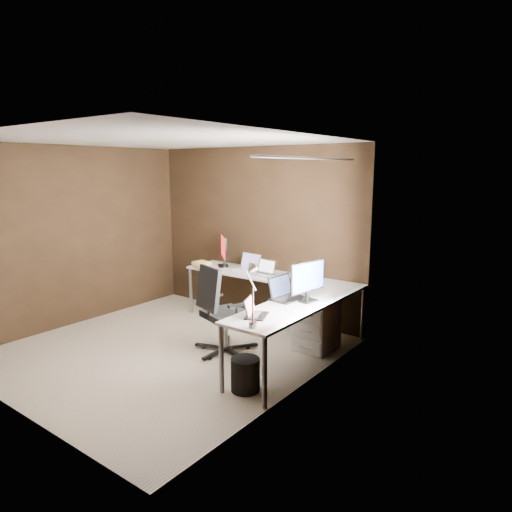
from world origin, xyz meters
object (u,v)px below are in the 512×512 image
at_px(laptop_white, 248,267).
at_px(laptop_black_small, 254,312).
at_px(book_stack, 202,265).
at_px(office_chair, 223,327).
at_px(drawer_pedestal, 317,325).
at_px(monitor_right, 308,279).
at_px(laptop_silver, 264,271).
at_px(desk_lamp, 251,287).
at_px(laptop_black_big, 285,294).
at_px(wastebasket, 245,375).
at_px(monitor_left, 224,249).

xyz_separation_m(laptop_white, laptop_black_small, (1.35, -1.65, -0.01)).
xyz_separation_m(book_stack, office_chair, (1.21, -0.94, -0.46)).
bearing_deg(drawer_pedestal, monitor_right, -75.29).
xyz_separation_m(laptop_silver, desk_lamp, (1.11, -1.76, 0.32)).
height_order(laptop_black_big, desk_lamp, desk_lamp).
height_order(desk_lamp, wastebasket, desk_lamp).
distance_m(laptop_black_big, laptop_black_small, 0.72).
xyz_separation_m(monitor_right, book_stack, (-2.17, 0.60, -0.21)).
bearing_deg(monitor_left, laptop_black_small, 0.99).
height_order(laptop_black_big, book_stack, laptop_black_big).
xyz_separation_m(laptop_white, book_stack, (-0.66, -0.27, -0.01)).
height_order(drawer_pedestal, laptop_black_big, laptop_black_big).
distance_m(laptop_silver, office_chair, 1.22).
bearing_deg(wastebasket, desk_lamp, -22.78).
xyz_separation_m(laptop_white, desk_lamp, (1.47, -1.85, 0.32)).
xyz_separation_m(drawer_pedestal, monitor_left, (-1.83, 0.40, 0.69)).
xyz_separation_m(laptop_white, laptop_silver, (0.36, -0.10, -0.01)).
xyz_separation_m(laptop_black_big, desk_lamp, (0.23, -0.93, 0.31)).
height_order(laptop_white, desk_lamp, desk_lamp).
distance_m(drawer_pedestal, laptop_black_big, 0.72).
height_order(laptop_silver, desk_lamp, desk_lamp).
bearing_deg(laptop_black_small, desk_lamp, -171.67).
height_order(laptop_black_small, office_chair, office_chair).
bearing_deg(laptop_black_small, laptop_silver, 10.06).
height_order(monitor_right, laptop_white, monitor_right).
distance_m(laptop_white, laptop_black_small, 2.13).
xyz_separation_m(laptop_silver, laptop_black_big, (0.88, -0.83, 0.01)).
height_order(drawer_pedestal, wastebasket, drawer_pedestal).
bearing_deg(wastebasket, laptop_black_small, 93.78).
bearing_deg(laptop_white, desk_lamp, -47.70).
relative_size(monitor_left, laptop_silver, 1.44).
height_order(monitor_left, wastebasket, monitor_left).
bearing_deg(monitor_right, wastebasket, -179.91).
bearing_deg(drawer_pedestal, laptop_black_big, -105.45).
distance_m(laptop_black_big, office_chair, 0.89).
relative_size(drawer_pedestal, monitor_left, 1.28).
distance_m(book_stack, wastebasket, 2.61).
height_order(laptop_white, laptop_silver, laptop_white).
height_order(monitor_right, laptop_black_big, monitor_right).
distance_m(laptop_white, book_stack, 0.72).
bearing_deg(drawer_pedestal, office_chair, -136.79).
distance_m(monitor_left, laptop_black_big, 1.93).
relative_size(laptop_white, laptop_silver, 1.12).
bearing_deg(book_stack, laptop_black_big, -19.11).
xyz_separation_m(monitor_left, monitor_right, (1.95, -0.86, -0.01)).
bearing_deg(office_chair, desk_lamp, -17.28).
xyz_separation_m(monitor_left, wastebasket, (1.80, -1.79, -0.82)).
distance_m(laptop_white, laptop_black_big, 1.55).
bearing_deg(book_stack, monitor_left, 49.35).
distance_m(laptop_black_small, office_chair, 1.02).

